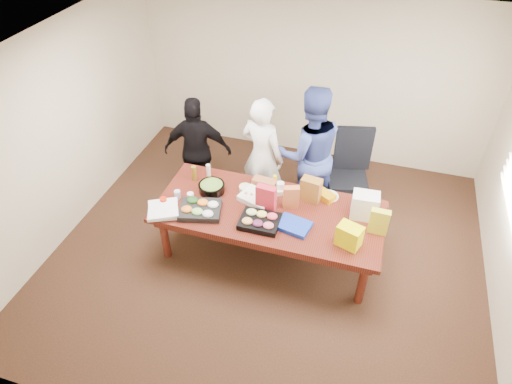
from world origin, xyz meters
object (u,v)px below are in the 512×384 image
(sheet_cake, at_px, (257,198))
(person_center, at_px, (262,157))
(salad_bowl, at_px, (212,188))
(conference_table, at_px, (269,232))
(person_right, at_px, (309,153))
(office_chair, at_px, (348,177))

(sheet_cake, bearing_deg, person_center, 120.49)
(person_center, bearing_deg, salad_bowl, 74.12)
(conference_table, height_order, person_right, person_right)
(sheet_cake, xyz_separation_m, salad_bowl, (-0.61, 0.00, 0.02))
(sheet_cake, height_order, salad_bowl, salad_bowl)
(person_right, bearing_deg, salad_bowl, 16.11)
(conference_table, relative_size, person_right, 1.44)
(person_center, xyz_separation_m, salad_bowl, (-0.46, -0.74, -0.08))
(office_chair, xyz_separation_m, person_right, (-0.56, -0.10, 0.36))
(conference_table, xyz_separation_m, salad_bowl, (-0.81, 0.14, 0.43))
(conference_table, distance_m, person_center, 1.07)
(sheet_cake, bearing_deg, conference_table, -14.92)
(person_center, bearing_deg, office_chair, -152.08)
(office_chair, bearing_deg, person_right, 176.85)
(conference_table, distance_m, sheet_cake, 0.48)
(sheet_cake, bearing_deg, salad_bowl, -161.28)
(conference_table, distance_m, person_right, 1.22)
(conference_table, distance_m, salad_bowl, 0.92)
(person_center, height_order, person_right, person_right)
(salad_bowl, bearing_deg, conference_table, -9.70)
(person_center, height_order, sheet_cake, person_center)
(office_chair, relative_size, sheet_cake, 2.98)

